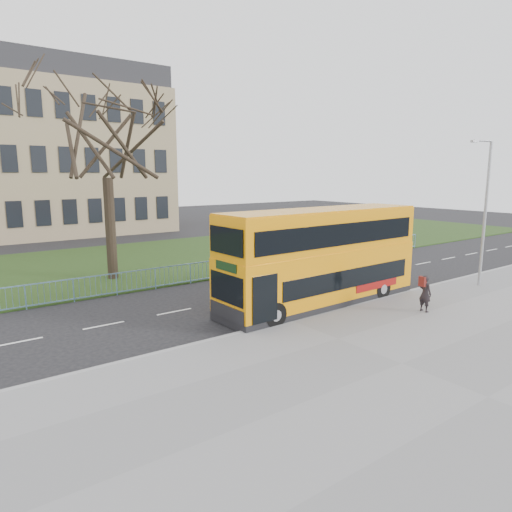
# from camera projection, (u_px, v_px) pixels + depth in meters

# --- Properties ---
(ground) EXTENTS (120.00, 120.00, 0.00)m
(ground) POSITION_uv_depth(u_px,v_px,m) (266.00, 313.00, 19.18)
(ground) COLOR black
(ground) RESTS_ON ground
(pavement) EXTENTS (80.00, 10.50, 0.12)m
(pavement) POSITION_uv_depth(u_px,v_px,m) (402.00, 365.00, 13.83)
(pavement) COLOR slate
(pavement) RESTS_ON ground
(kerb) EXTENTS (80.00, 0.20, 0.14)m
(kerb) POSITION_uv_depth(u_px,v_px,m) (290.00, 321.00, 17.94)
(kerb) COLOR gray
(kerb) RESTS_ON ground
(grass_verge) EXTENTS (80.00, 15.40, 0.08)m
(grass_verge) POSITION_uv_depth(u_px,v_px,m) (135.00, 261.00, 30.49)
(grass_verge) COLOR #223714
(grass_verge) RESTS_ON ground
(guard_railing) EXTENTS (40.00, 0.12, 1.10)m
(guard_railing) POSITION_uv_depth(u_px,v_px,m) (190.00, 273.00, 24.31)
(guard_railing) COLOR #6694B6
(guard_railing) RESTS_ON ground
(bare_tree) EXTENTS (9.17, 9.17, 13.10)m
(bare_tree) POSITION_uv_depth(u_px,v_px,m) (106.00, 158.00, 24.16)
(bare_tree) COLOR black
(bare_tree) RESTS_ON grass_verge
(yellow_bus) EXTENTS (10.16, 2.66, 4.23)m
(yellow_bus) POSITION_uv_depth(u_px,v_px,m) (322.00, 255.00, 20.01)
(yellow_bus) COLOR orange
(yellow_bus) RESTS_ON ground
(pedestrian) EXTENTS (0.41, 0.59, 1.55)m
(pedestrian) POSITION_uv_depth(u_px,v_px,m) (425.00, 293.00, 18.92)
(pedestrian) COLOR black
(pedestrian) RESTS_ON pavement
(street_lamp) EXTENTS (1.54, 0.36, 7.28)m
(street_lamp) POSITION_uv_depth(u_px,v_px,m) (484.00, 208.00, 22.82)
(street_lamp) COLOR #9B9DA3
(street_lamp) RESTS_ON pavement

